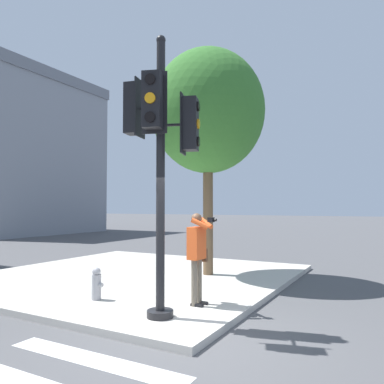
% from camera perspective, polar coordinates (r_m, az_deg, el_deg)
% --- Properties ---
extents(ground_plane, '(160.00, 160.00, 0.00)m').
position_cam_1_polar(ground_plane, '(6.08, -2.00, -21.48)').
color(ground_plane, '#4C4C4F').
extents(sidewalk_corner, '(8.00, 8.00, 0.13)m').
position_cam_1_polar(sidewalk_corner, '(10.78, -8.70, -12.59)').
color(sidewalk_corner, '#BCB7AD').
rests_on(sidewalk_corner, ground_plane).
extents(traffic_signal_pole, '(1.02, 1.34, 4.87)m').
position_cam_1_polar(traffic_signal_pole, '(6.43, -5.02, 7.58)').
color(traffic_signal_pole, black).
rests_on(traffic_signal_pole, sidewalk_corner).
extents(person_photographer, '(0.58, 0.54, 1.75)m').
position_cam_1_polar(person_photographer, '(7.27, 0.85, -8.79)').
color(person_photographer, black).
rests_on(person_photographer, sidewalk_corner).
extents(street_tree, '(3.18, 3.18, 6.32)m').
position_cam_1_polar(street_tree, '(10.78, 2.43, 12.09)').
color(street_tree, brown).
rests_on(street_tree, sidewalk_corner).
extents(fire_hydrant, '(0.19, 0.25, 0.65)m').
position_cam_1_polar(fire_hydrant, '(8.00, -14.35, -13.40)').
color(fire_hydrant, '#99999E').
rests_on(fire_hydrant, sidewalk_corner).
extents(building_right, '(10.33, 12.54, 11.75)m').
position_cam_1_polar(building_right, '(33.27, -26.75, 4.70)').
color(building_right, gray).
rests_on(building_right, ground_plane).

